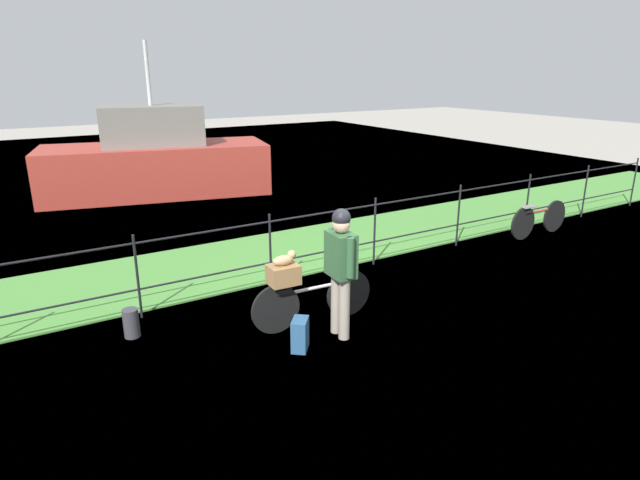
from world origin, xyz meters
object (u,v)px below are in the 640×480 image
wooden_crate (283,274)px  backpack_on_paving (300,334)px  mooring_bollard (131,323)px  cyclist_person (341,262)px  moored_boat_near (156,161)px  terrier_dog (285,259)px  bicycle_main (312,300)px  bicycle_parked (538,219)px

wooden_crate → backpack_on_paving: (-0.07, -0.54, -0.59)m
mooring_bollard → backpack_on_paving: bearing=-40.3°
cyclist_person → moored_boat_near: 9.36m
terrier_dog → backpack_on_paving: (-0.10, -0.53, -0.79)m
wooden_crate → bicycle_main: bearing=-3.4°
cyclist_person → wooden_crate: bearing=138.7°
wooden_crate → moored_boat_near: bearing=84.6°
moored_boat_near → wooden_crate: bearing=-95.4°
bicycle_parked → wooden_crate: bearing=-171.3°
wooden_crate → cyclist_person: cyclist_person is taller
backpack_on_paving → wooden_crate: bearing=32.5°
cyclist_person → moored_boat_near: bearing=88.2°
wooden_crate → terrier_dog: size_ratio=1.19×
wooden_crate → terrier_dog: terrier_dog is taller
mooring_bollard → wooden_crate: bearing=-26.8°
wooden_crate → backpack_on_paving: wooden_crate is taller
bicycle_main → moored_boat_near: size_ratio=0.29×
terrier_dog → cyclist_person: size_ratio=0.19×
wooden_crate → moored_boat_near: size_ratio=0.06×
terrier_dog → mooring_bollard: 2.13m
wooden_crate → mooring_bollard: (-1.74, 0.88, -0.60)m
bicycle_main → moored_boat_near: bearing=87.2°
terrier_dog → mooring_bollard: bearing=153.5°
bicycle_main → cyclist_person: bearing=-72.7°
moored_boat_near → terrier_dog: bearing=-95.3°
cyclist_person → mooring_bollard: 2.79m
bicycle_parked → moored_boat_near: moored_boat_near is taller
bicycle_main → bicycle_parked: bicycle_parked is taller
bicycle_main → terrier_dog: 0.75m
cyclist_person → mooring_bollard: bearing=149.2°
cyclist_person → moored_boat_near: size_ratio=0.27×
moored_boat_near → cyclist_person: bearing=-91.8°
cyclist_person → mooring_bollard: size_ratio=4.45×
cyclist_person → bicycle_main: bearing=107.3°
wooden_crate → bicycle_parked: wooden_crate is taller
cyclist_person → backpack_on_paving: size_ratio=4.21×
backpack_on_paving → moored_boat_near: size_ratio=0.07×
mooring_bollard → moored_boat_near: (2.59, 7.99, 0.70)m
mooring_bollard → bicycle_parked: (8.13, 0.10, 0.16)m
bicycle_main → moored_boat_near: 8.92m
backpack_on_paving → bicycle_main: bearing=-3.0°
cyclist_person → moored_boat_near: (0.29, 9.36, -0.11)m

